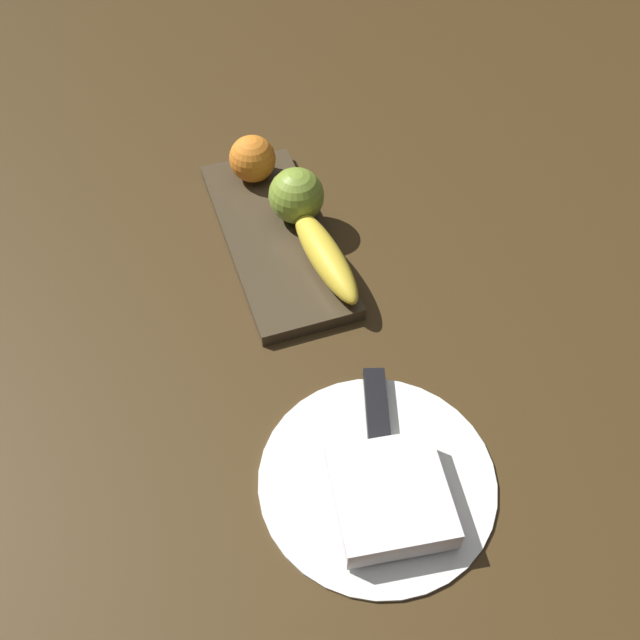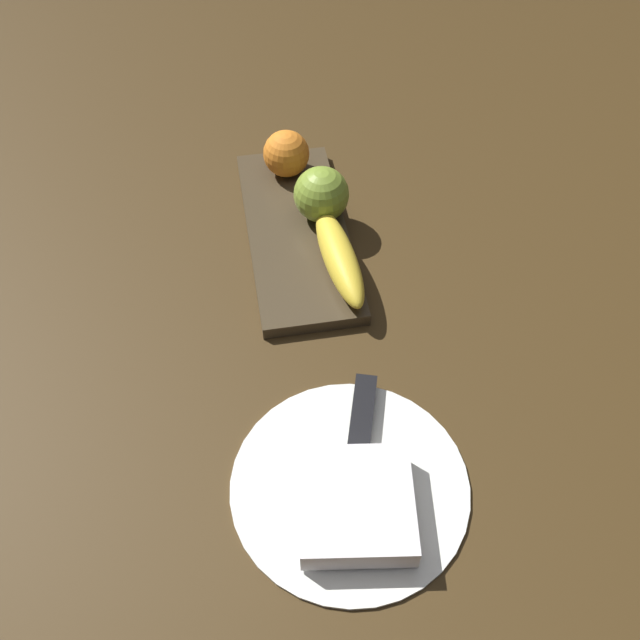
{
  "view_description": "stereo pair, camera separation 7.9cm",
  "coord_description": "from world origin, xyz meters",
  "px_view_note": "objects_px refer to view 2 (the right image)",
  "views": [
    {
      "loc": [
        0.61,
        -0.17,
        0.67
      ],
      "look_at": [
        0.14,
        -0.01,
        0.05
      ],
      "focal_mm": 39.16,
      "sensor_mm": 36.0,
      "label": 1
    },
    {
      "loc": [
        0.63,
        -0.09,
        0.67
      ],
      "look_at": [
        0.14,
        -0.01,
        0.05
      ],
      "focal_mm": 39.16,
      "sensor_mm": 36.0,
      "label": 2
    }
  ],
  "objects_px": {
    "banana": "(339,257)",
    "knife": "(361,425)",
    "orange_near_apple": "(286,154)",
    "folded_napkin": "(357,504)",
    "dinner_plate": "(350,484)",
    "fruit_tray": "(297,233)",
    "apple": "(321,194)"
  },
  "relations": [
    {
      "from": "knife",
      "to": "folded_napkin",
      "type": "bearing_deg",
      "value": 2.72
    },
    {
      "from": "banana",
      "to": "dinner_plate",
      "type": "bearing_deg",
      "value": -13.62
    },
    {
      "from": "banana",
      "to": "dinner_plate",
      "type": "height_order",
      "value": "banana"
    },
    {
      "from": "apple",
      "to": "orange_near_apple",
      "type": "relative_size",
      "value": 1.13
    },
    {
      "from": "banana",
      "to": "orange_near_apple",
      "type": "height_order",
      "value": "orange_near_apple"
    },
    {
      "from": "banana",
      "to": "knife",
      "type": "bearing_deg",
      "value": -9.77
    },
    {
      "from": "orange_near_apple",
      "to": "fruit_tray",
      "type": "bearing_deg",
      "value": -1.32
    },
    {
      "from": "folded_napkin",
      "to": "knife",
      "type": "distance_m",
      "value": 0.1
    },
    {
      "from": "fruit_tray",
      "to": "orange_near_apple",
      "type": "distance_m",
      "value": 0.12
    },
    {
      "from": "orange_near_apple",
      "to": "dinner_plate",
      "type": "distance_m",
      "value": 0.49
    },
    {
      "from": "fruit_tray",
      "to": "dinner_plate",
      "type": "relative_size",
      "value": 1.33
    },
    {
      "from": "knife",
      "to": "dinner_plate",
      "type": "bearing_deg",
      "value": -4.06
    },
    {
      "from": "apple",
      "to": "fruit_tray",
      "type": "bearing_deg",
      "value": -61.83
    },
    {
      "from": "banana",
      "to": "orange_near_apple",
      "type": "bearing_deg",
      "value": -174.14
    },
    {
      "from": "banana",
      "to": "knife",
      "type": "xyz_separation_m",
      "value": [
        0.23,
        -0.02,
        -0.02
      ]
    },
    {
      "from": "banana",
      "to": "knife",
      "type": "relative_size",
      "value": 0.96
    },
    {
      "from": "fruit_tray",
      "to": "banana",
      "type": "xyz_separation_m",
      "value": [
        0.08,
        0.04,
        0.03
      ]
    },
    {
      "from": "banana",
      "to": "orange_near_apple",
      "type": "relative_size",
      "value": 2.64
    },
    {
      "from": "fruit_tray",
      "to": "apple",
      "type": "bearing_deg",
      "value": 118.17
    },
    {
      "from": "fruit_tray",
      "to": "dinner_plate",
      "type": "xyz_separation_m",
      "value": [
        0.37,
        0.0,
        -0.0
      ]
    },
    {
      "from": "apple",
      "to": "banana",
      "type": "xyz_separation_m",
      "value": [
        0.1,
        0.01,
        -0.02
      ]
    },
    {
      "from": "orange_near_apple",
      "to": "knife",
      "type": "xyz_separation_m",
      "value": [
        0.42,
        0.02,
        -0.04
      ]
    },
    {
      "from": "fruit_tray",
      "to": "banana",
      "type": "height_order",
      "value": "banana"
    },
    {
      "from": "apple",
      "to": "folded_napkin",
      "type": "xyz_separation_m",
      "value": [
        0.42,
        -0.04,
        -0.03
      ]
    },
    {
      "from": "fruit_tray",
      "to": "folded_napkin",
      "type": "bearing_deg",
      "value": 0.0
    },
    {
      "from": "fruit_tray",
      "to": "dinner_plate",
      "type": "height_order",
      "value": "fruit_tray"
    },
    {
      "from": "folded_napkin",
      "to": "knife",
      "type": "xyz_separation_m",
      "value": [
        -0.09,
        0.02,
        -0.01
      ]
    },
    {
      "from": "banana",
      "to": "fruit_tray",
      "type": "bearing_deg",
      "value": -157.9
    },
    {
      "from": "apple",
      "to": "dinner_plate",
      "type": "bearing_deg",
      "value": -5.32
    },
    {
      "from": "banana",
      "to": "dinner_plate",
      "type": "xyz_separation_m",
      "value": [
        0.29,
        -0.04,
        -0.03
      ]
    },
    {
      "from": "fruit_tray",
      "to": "orange_near_apple",
      "type": "xyz_separation_m",
      "value": [
        -0.12,
        0.0,
        0.04
      ]
    },
    {
      "from": "apple",
      "to": "orange_near_apple",
      "type": "xyz_separation_m",
      "value": [
        -0.1,
        -0.03,
        -0.0
      ]
    }
  ]
}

